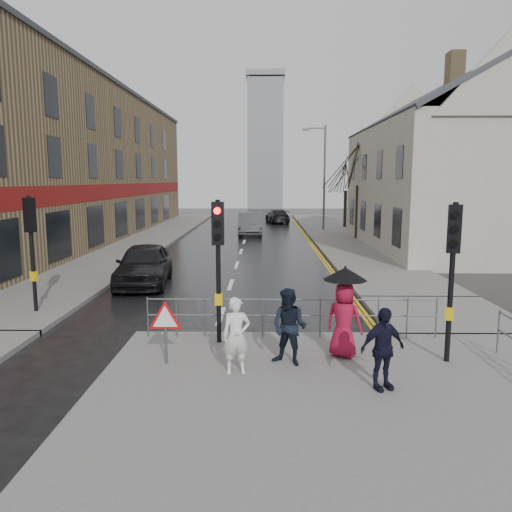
{
  "coord_description": "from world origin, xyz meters",
  "views": [
    {
      "loc": [
        1.26,
        -11.31,
        3.98
      ],
      "look_at": [
        1.03,
        3.74,
        1.69
      ],
      "focal_mm": 35.0,
      "sensor_mm": 36.0,
      "label": 1
    }
  ],
  "objects_px": {
    "pedestrian_a": "(236,336)",
    "car_parked": "(144,265)",
    "pedestrian_with_umbrella": "(344,308)",
    "pedestrian_d": "(383,349)",
    "pedestrian_b": "(289,327)",
    "car_mid": "(250,224)"
  },
  "relations": [
    {
      "from": "pedestrian_d",
      "to": "car_mid",
      "type": "distance_m",
      "value": 27.89
    },
    {
      "from": "pedestrian_with_umbrella",
      "to": "car_parked",
      "type": "relative_size",
      "value": 0.43
    },
    {
      "from": "pedestrian_with_umbrella",
      "to": "pedestrian_d",
      "type": "relative_size",
      "value": 1.28
    },
    {
      "from": "pedestrian_d",
      "to": "pedestrian_b",
      "type": "bearing_deg",
      "value": 122.14
    },
    {
      "from": "pedestrian_b",
      "to": "pedestrian_d",
      "type": "distance_m",
      "value": 2.06
    },
    {
      "from": "pedestrian_a",
      "to": "pedestrian_b",
      "type": "bearing_deg",
      "value": 15.46
    },
    {
      "from": "pedestrian_d",
      "to": "car_mid",
      "type": "height_order",
      "value": "pedestrian_d"
    },
    {
      "from": "car_parked",
      "to": "car_mid",
      "type": "height_order",
      "value": "car_mid"
    },
    {
      "from": "pedestrian_a",
      "to": "pedestrian_with_umbrella",
      "type": "height_order",
      "value": "pedestrian_with_umbrella"
    },
    {
      "from": "pedestrian_with_umbrella",
      "to": "car_parked",
      "type": "bearing_deg",
      "value": 127.8
    },
    {
      "from": "pedestrian_b",
      "to": "pedestrian_with_umbrella",
      "type": "xyz_separation_m",
      "value": [
        1.22,
        0.49,
        0.29
      ]
    },
    {
      "from": "pedestrian_d",
      "to": "car_parked",
      "type": "xyz_separation_m",
      "value": [
        -6.77,
        9.88,
        -0.12
      ]
    },
    {
      "from": "car_mid",
      "to": "pedestrian_d",
      "type": "bearing_deg",
      "value": -84.85
    },
    {
      "from": "pedestrian_with_umbrella",
      "to": "pedestrian_d",
      "type": "height_order",
      "value": "pedestrian_with_umbrella"
    },
    {
      "from": "pedestrian_with_umbrella",
      "to": "car_mid",
      "type": "bearing_deg",
      "value": 96.0
    },
    {
      "from": "pedestrian_b",
      "to": "car_parked",
      "type": "relative_size",
      "value": 0.35
    },
    {
      "from": "pedestrian_d",
      "to": "car_parked",
      "type": "bearing_deg",
      "value": 103.1
    },
    {
      "from": "car_mid",
      "to": "pedestrian_b",
      "type": "bearing_deg",
      "value": -88.1
    },
    {
      "from": "pedestrian_d",
      "to": "car_parked",
      "type": "relative_size",
      "value": 0.33
    },
    {
      "from": "pedestrian_a",
      "to": "car_parked",
      "type": "distance_m",
      "value": 9.99
    },
    {
      "from": "pedestrian_with_umbrella",
      "to": "pedestrian_d",
      "type": "distance_m",
      "value": 1.8
    },
    {
      "from": "pedestrian_b",
      "to": "car_parked",
      "type": "xyz_separation_m",
      "value": [
        -5.12,
        8.66,
        -0.16
      ]
    }
  ]
}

